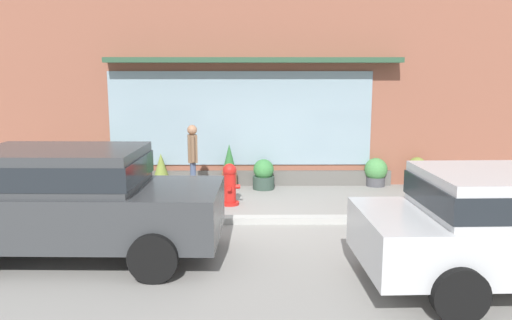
% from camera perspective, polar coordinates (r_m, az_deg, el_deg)
% --- Properties ---
extents(ground_plane, '(60.00, 60.00, 0.00)m').
position_cam_1_polar(ground_plane, '(9.50, -0.19, -6.77)').
color(ground_plane, gray).
extents(curb_strip, '(14.00, 0.24, 0.12)m').
position_cam_1_polar(curb_strip, '(9.29, -0.18, -6.76)').
color(curb_strip, '#B2B2AD').
rests_on(curb_strip, ground_plane).
extents(storefront, '(14.00, 0.81, 4.51)m').
position_cam_1_polar(storefront, '(12.30, -0.30, 7.50)').
color(storefront, '#935642').
rests_on(storefront, ground_plane).
extents(fire_hydrant, '(0.44, 0.41, 0.87)m').
position_cam_1_polar(fire_hydrant, '(10.48, -2.99, -2.76)').
color(fire_hydrant, red).
rests_on(fire_hydrant, ground_plane).
extents(pedestrian_with_handbag, '(0.24, 0.65, 1.61)m').
position_cam_1_polar(pedestrian_with_handbag, '(11.11, -7.16, 0.47)').
color(pedestrian_with_handbag, '#475675').
rests_on(pedestrian_with_handbag, ground_plane).
extents(parked_car_dark_gray, '(4.22, 2.04, 1.64)m').
position_cam_1_polar(parked_car_dark_gray, '(7.85, -20.15, -3.90)').
color(parked_car_dark_gray, '#383A3D').
rests_on(parked_car_dark_gray, ground_plane).
extents(potted_plant_by_entrance, '(0.37, 0.37, 1.06)m').
position_cam_1_polar(potted_plant_by_entrance, '(12.00, -3.03, -0.82)').
color(potted_plant_by_entrance, '#9E6042').
rests_on(potted_plant_by_entrance, ground_plane).
extents(potted_plant_doorstep, '(0.55, 0.55, 0.69)m').
position_cam_1_polar(potted_plant_doorstep, '(12.57, 13.39, -1.30)').
color(potted_plant_doorstep, '#4C4C51').
rests_on(potted_plant_doorstep, ground_plane).
extents(potted_plant_window_center, '(0.51, 0.51, 0.71)m').
position_cam_1_polar(potted_plant_window_center, '(11.91, 0.86, -1.68)').
color(potted_plant_window_center, '#33473D').
rests_on(potted_plant_window_center, ground_plane).
extents(potted_plant_window_left, '(0.42, 0.42, 0.82)m').
position_cam_1_polar(potted_plant_window_left, '(12.35, -10.66, -1.21)').
color(potted_plant_window_left, '#9E6042').
rests_on(potted_plant_window_left, ground_plane).
extents(potted_plant_low_front, '(0.43, 0.43, 1.08)m').
position_cam_1_polar(potted_plant_low_front, '(12.71, -22.43, -0.89)').
color(potted_plant_low_front, '#B7B2A3').
rests_on(potted_plant_low_front, ground_plane).
extents(potted_plant_corner_tall, '(0.69, 0.69, 0.85)m').
position_cam_1_polar(potted_plant_corner_tall, '(12.45, -16.66, -1.04)').
color(potted_plant_corner_tall, '#9E6042').
rests_on(potted_plant_corner_tall, ground_plane).
extents(potted_plant_near_hydrant, '(0.43, 0.43, 0.73)m').
position_cam_1_polar(potted_plant_near_hydrant, '(12.71, 17.71, -1.18)').
color(potted_plant_near_hydrant, '#4C4C51').
rests_on(potted_plant_near_hydrant, ground_plane).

